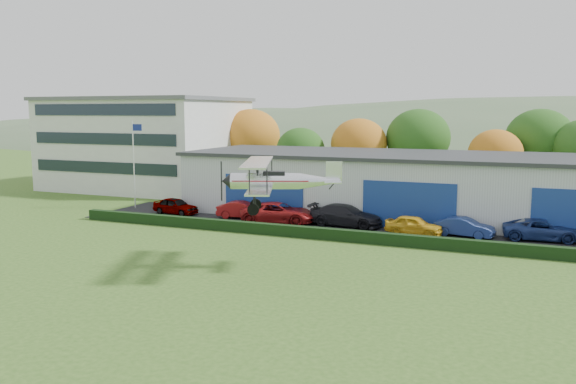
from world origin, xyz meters
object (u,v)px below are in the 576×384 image
at_px(car_6, 543,230).
at_px(biplane, 276,179).
at_px(car_1, 243,210).
at_px(car_4, 414,225).
at_px(flagpole, 135,156).
at_px(car_3, 346,215).
at_px(car_5, 464,227).
at_px(office_block, 147,143).
at_px(car_0, 176,206).
at_px(car_2, 278,213).
at_px(hangar, 423,185).

height_order(car_6, biplane, biplane).
relative_size(car_1, car_4, 1.05).
height_order(flagpole, car_3, flagpole).
relative_size(car_5, car_6, 0.78).
xyz_separation_m(car_3, car_4, (5.47, -1.25, -0.13)).
height_order(office_block, car_1, office_block).
relative_size(office_block, car_1, 4.83).
height_order(car_0, car_1, car_0).
bearing_deg(car_0, car_5, -81.75).
relative_size(office_block, car_3, 3.62).
xyz_separation_m(flagpole, car_5, (29.12, -1.28, -4.06)).
relative_size(car_0, car_3, 0.73).
bearing_deg(car_2, flagpole, 73.12).
xyz_separation_m(hangar, car_2, (-9.95, -7.67, -1.79)).
height_order(car_2, car_4, car_2).
height_order(car_1, car_2, car_2).
height_order(hangar, car_2, hangar).
xyz_separation_m(office_block, car_0, (13.24, -14.33, -4.46)).
bearing_deg(car_1, biplane, -154.86).
xyz_separation_m(car_2, car_4, (10.76, -0.37, -0.13)).
bearing_deg(car_3, office_block, 67.00).
distance_m(hangar, car_6, 11.48).
xyz_separation_m(car_4, biplane, (-5.54, -11.98, 4.33)).
distance_m(hangar, car_1, 15.25).
height_order(car_4, biplane, biplane).
xyz_separation_m(car_5, car_6, (5.08, 0.82, 0.05)).
bearing_deg(car_5, car_6, -70.83).
xyz_separation_m(office_block, car_3, (28.34, -13.80, -4.34)).
bearing_deg(office_block, car_6, -17.65).
xyz_separation_m(car_0, car_4, (20.57, -0.72, -0.01)).
relative_size(car_2, car_6, 1.13).
height_order(car_0, car_4, car_0).
bearing_deg(car_3, biplane, -177.32).
xyz_separation_m(car_3, car_6, (13.97, 0.34, -0.10)).
relative_size(flagpole, car_4, 1.97).
height_order(car_1, car_6, car_6).
height_order(car_3, car_6, car_3).
xyz_separation_m(flagpole, car_3, (20.23, -0.80, -3.91)).
distance_m(car_1, car_2, 3.60).
relative_size(hangar, car_4, 9.97).
bearing_deg(biplane, car_1, 102.26).
xyz_separation_m(flagpole, car_6, (34.20, -0.46, -4.01)).
height_order(car_3, biplane, biplane).
bearing_deg(car_5, car_0, 100.15).
bearing_deg(car_1, car_3, -97.72).
distance_m(car_2, car_3, 5.36).
height_order(flagpole, car_2, flagpole).
xyz_separation_m(hangar, car_5, (4.23, -7.26, -1.93)).
bearing_deg(car_1, car_2, -110.63).
relative_size(hangar, car_3, 7.14).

